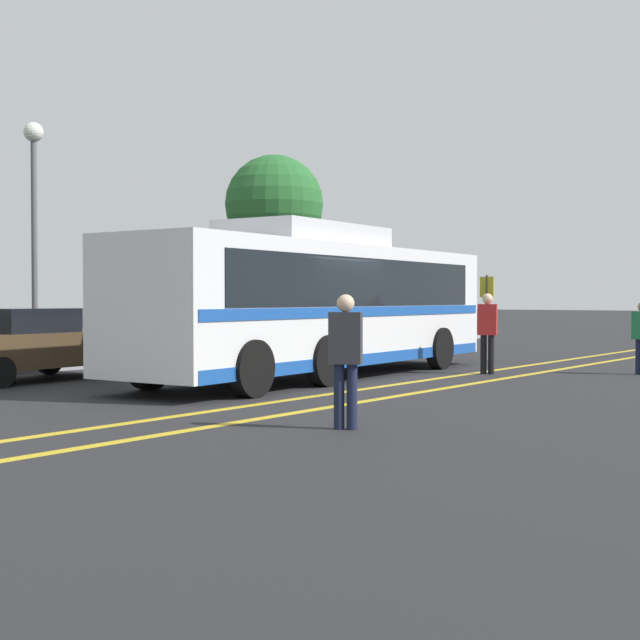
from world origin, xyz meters
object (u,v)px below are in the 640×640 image
(transit_bus, at_px, (320,302))
(bus_stop_sign, at_px, (487,306))
(pedestrian_0, at_px, (346,352))
(tree_2, at_px, (274,205))
(street_lamp, at_px, (34,195))
(pedestrian_1, at_px, (487,328))
(parked_car_1, at_px, (26,344))

(transit_bus, xyz_separation_m, bus_stop_sign, (6.92, -0.51, -0.14))
(pedestrian_0, distance_m, tree_2, 20.78)
(pedestrian_0, relative_size, street_lamp, 0.30)
(pedestrian_1, bearing_deg, street_lamp, -169.17)
(street_lamp, bearing_deg, tree_2, 11.10)
(tree_2, bearing_deg, pedestrian_0, -137.34)
(street_lamp, height_order, tree_2, tree_2)
(transit_bus, relative_size, pedestrian_0, 6.51)
(pedestrian_1, relative_size, tree_2, 0.27)
(pedestrian_0, bearing_deg, street_lamp, -42.91)
(tree_2, bearing_deg, pedestrian_1, -118.36)
(street_lamp, xyz_separation_m, tree_2, (11.58, 2.27, 0.89))
(transit_bus, distance_m, pedestrian_1, 3.90)
(pedestrian_0, relative_size, pedestrian_1, 0.97)
(bus_stop_sign, distance_m, street_lamp, 12.12)
(transit_bus, distance_m, pedestrian_0, 7.69)
(bus_stop_sign, relative_size, tree_2, 0.34)
(parked_car_1, xyz_separation_m, pedestrian_1, (7.24, -6.88, 0.29))
(transit_bus, bearing_deg, bus_stop_sign, 82.04)
(pedestrian_1, height_order, bus_stop_sign, bus_stop_sign)
(transit_bus, relative_size, bus_stop_sign, 4.88)
(transit_bus, bearing_deg, tree_2, 130.74)
(parked_car_1, distance_m, tree_2, 14.81)
(pedestrian_1, relative_size, bus_stop_sign, 0.77)
(pedestrian_0, bearing_deg, bus_stop_sign, -97.58)
(pedestrian_1, height_order, street_lamp, street_lamp)
(transit_bus, xyz_separation_m, tree_2, (9.09, 8.92, 3.41))
(transit_bus, height_order, bus_stop_sign, transit_bus)
(pedestrian_1, bearing_deg, pedestrian_0, -94.62)
(bus_stop_sign, bearing_deg, parked_car_1, -117.06)
(bus_stop_sign, xyz_separation_m, street_lamp, (-9.41, 7.16, 2.67))
(pedestrian_1, bearing_deg, tree_2, 132.01)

